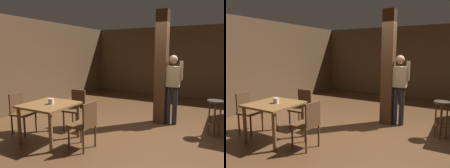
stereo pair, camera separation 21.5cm
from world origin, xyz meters
The scene contains 11 objects.
ground_plane centered at (0.00, 0.00, 0.00)m, with size 10.80×10.80×0.00m, color #4C301C.
wall_back centered at (0.00, 4.50, 1.40)m, with size 8.00×0.10×2.80m, color brown.
wall_left centered at (-4.00, 0.00, 1.40)m, with size 0.10×9.00×2.80m, color brown.
pillar centered at (-0.02, 0.79, 1.40)m, with size 0.28×0.28×2.80m, color #422816.
dining_table centered at (-1.68, -1.38, 0.64)m, with size 0.96×0.96×0.77m.
chair_west centered at (-2.55, -1.37, 0.51)m, with size 0.47×0.47×0.89m.
chair_east centered at (-0.82, -1.38, 0.51)m, with size 0.45×0.45×0.89m.
chair_north centered at (-1.68, -0.52, 0.51)m, with size 0.44×0.44×0.89m.
napkin_cup centered at (-1.64, -1.37, 0.82)m, with size 0.11×0.11×0.11m, color beige.
standing_person centered at (0.26, 0.81, 1.00)m, with size 0.47×0.22×1.72m.
bar_stool_near centered at (1.26, 0.45, 0.58)m, with size 0.33×0.33×0.78m.
Camera 1 is at (1.44, -4.56, 1.80)m, focal length 35.00 mm.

